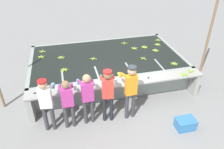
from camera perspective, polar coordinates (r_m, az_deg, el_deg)
The scene contains 28 objects.
ground_plane at distance 7.02m, azimuth 2.20°, elevation -8.97°, with size 80.00×80.00×0.00m, color gray.
wash_tank at distance 8.37m, azimuth -1.47°, elevation 2.14°, with size 5.53×3.16×0.87m.
work_ledge at distance 6.79m, azimuth 1.80°, elevation -3.65°, with size 5.53×0.45×0.87m.
worker_0 at distance 6.00m, azimuth -16.86°, elevation -6.52°, with size 0.46×0.73×1.65m.
worker_1 at distance 6.00m, azimuth -11.55°, elevation -6.56°, with size 0.41×0.71×1.56m.
worker_2 at distance 6.02m, azimuth -6.43°, elevation -5.25°, with size 0.43×0.72×1.64m.
worker_3 at distance 6.02m, azimuth -1.14°, elevation -4.30°, with size 0.48×0.74×1.70m.
worker_4 at distance 6.11m, azimuth 4.87°, elevation -3.32°, with size 0.44×0.74×1.75m.
banana_bunch_floating_0 at distance 9.19m, azimuth 3.23°, elevation 8.18°, with size 0.28×0.28×0.08m.
banana_bunch_floating_1 at distance 8.92m, azimuth 8.47°, elevation 7.09°, with size 0.27×0.28×0.08m.
banana_bunch_floating_2 at distance 9.67m, azimuth 11.96°, elevation 8.78°, with size 0.27×0.28×0.08m.
banana_bunch_floating_3 at distance 8.23m, azimuth -13.14°, elevation 4.33°, with size 0.28×0.28×0.08m.
banana_bunch_floating_4 at distance 7.43m, azimuth -12.37°, elevation 1.24°, with size 0.28×0.28×0.08m.
banana_bunch_floating_5 at distance 7.28m, azimuth 5.55°, elevation 1.21°, with size 0.28×0.27×0.08m.
banana_bunch_floating_6 at distance 8.77m, azimuth 5.86°, elevation 6.84°, with size 0.27×0.28×0.08m.
banana_bunch_floating_7 at distance 9.24m, azimuth 11.83°, elevation 7.66°, with size 0.28×0.27×0.08m.
banana_bunch_floating_8 at distance 7.91m, azimuth 15.96°, elevation 2.72°, with size 0.28×0.28×0.08m.
banana_bunch_floating_9 at distance 7.96m, azimuth -4.88°, elevation 4.12°, with size 0.27×0.27×0.08m.
banana_bunch_floating_10 at distance 8.89m, azimuth -17.75°, elevation 5.76°, with size 0.28×0.28×0.08m.
banana_bunch_floating_11 at distance 8.48m, azimuth -18.00°, elevation 4.41°, with size 0.28×0.27×0.08m.
banana_bunch_floating_12 at distance 8.03m, azimuth 8.19°, elevation 4.17°, with size 0.26×0.26×0.08m.
banana_bunch_floating_13 at distance 8.72m, azimuth 11.26°, elevation 6.19°, with size 0.28×0.28×0.08m.
banana_bunch_ledge_0 at distance 7.37m, azimuth 18.37°, elevation -0.00°, with size 0.27×0.28×0.08m.
banana_bunch_ledge_1 at distance 7.61m, azimuth 19.84°, elevation 0.76°, with size 0.27×0.28×0.08m.
knife_0 at distance 6.56m, azimuth -18.81°, elevation -4.53°, with size 0.35×0.05×0.02m.
knife_1 at distance 7.00m, azimuth 9.76°, elevation -0.60°, with size 0.28×0.25×0.02m.
crate at distance 6.63m, azimuth 18.59°, elevation -12.11°, with size 0.55×0.39×0.32m.
support_post_right at distance 8.95m, azimuth 24.09°, elevation 9.67°, with size 0.09×0.09×3.20m.
Camera 1 is at (-1.52, -5.07, 4.61)m, focal length 35.00 mm.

